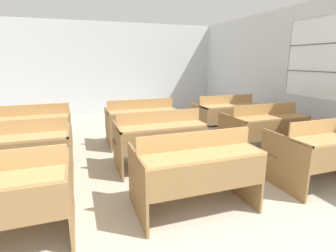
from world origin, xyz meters
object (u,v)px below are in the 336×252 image
bench_front_center (194,169)px  bench_third_right (226,114)px  bench_front_right (324,150)px  bench_second_right (264,128)px  bench_second_left (18,152)px  bench_third_center (141,121)px  bench_second_center (159,138)px  bench_third_left (31,129)px

bench_front_center → bench_third_right: (1.88, 2.45, 0.00)m
bench_front_right → bench_second_right: bearing=88.9°
bench_front_center → bench_front_right: same height
bench_front_right → bench_second_left: size_ratio=1.00×
bench_front_center → bench_second_left: size_ratio=1.00×
bench_second_right → bench_third_center: size_ratio=1.00×
bench_second_left → bench_third_right: bearing=17.5°
bench_third_right → bench_second_center: bearing=-147.4°
bench_third_center → bench_third_right: bearing=-0.6°
bench_third_center → bench_second_left: bearing=-147.6°
bench_front_right → bench_third_right: 2.46m
bench_third_right → bench_second_left: bearing=-162.5°
bench_second_right → bench_third_right: 1.23m
bench_front_right → bench_second_right: (0.02, 1.23, 0.00)m
bench_second_center → bench_second_right: same height
bench_front_center → bench_second_center: (-0.01, 1.24, 0.00)m
bench_front_center → bench_second_center: bearing=90.6°
bench_second_center → bench_third_left: same height
bench_second_left → bench_third_left: same height
bench_second_center → bench_third_center: size_ratio=1.00×
bench_second_center → bench_second_right: size_ratio=1.00×
bench_second_center → bench_second_left: bearing=179.6°
bench_second_center → bench_third_center: bearing=89.4°
bench_third_left → bench_third_right: 3.82m
bench_third_left → bench_third_right: size_ratio=1.00×
bench_second_right → bench_third_right: (-0.01, 1.23, 0.00)m
bench_front_right → bench_third_left: size_ratio=1.00×
bench_second_right → bench_third_left: (-3.83, 1.26, 0.00)m
bench_second_center → bench_third_left: (-1.92, 1.25, 0.00)m
bench_front_right → bench_second_left: (-3.79, 1.26, 0.00)m
bench_third_left → bench_third_center: same height
bench_third_center → bench_third_right: (1.88, -0.02, 0.00)m
bench_front_right → bench_third_left: bearing=146.7°
bench_third_right → bench_front_center: bearing=-127.5°
bench_second_center → bench_second_right: 1.91m
bench_second_center → bench_third_center: (0.01, 1.23, 0.00)m
bench_third_center → bench_third_left: bearing=179.6°
bench_second_right → bench_third_center: same height
bench_second_center → bench_third_right: 2.25m
bench_second_right → bench_third_left: size_ratio=1.00×
bench_second_right → bench_third_left: 4.03m
bench_third_center → bench_front_center: bearing=-90.0°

